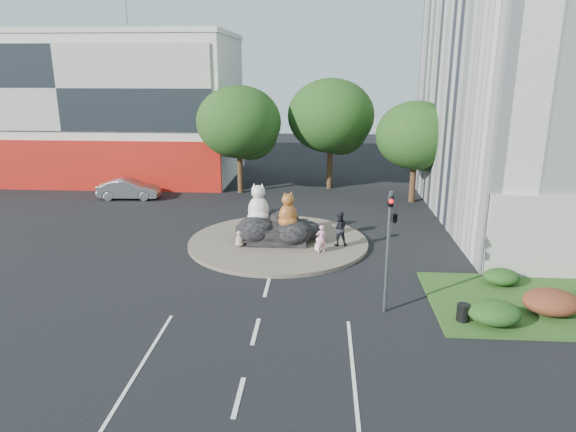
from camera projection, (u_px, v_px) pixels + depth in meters
name	position (u px, v px, depth m)	size (l,w,h in m)	color
ground	(256.00, 331.00, 19.19)	(120.00, 120.00, 0.00)	black
roundabout_island	(278.00, 242.00, 28.75)	(10.00, 10.00, 0.20)	brown
rock_plinth	(278.00, 233.00, 28.60)	(3.20, 2.60, 0.90)	black
shophouse_block	(93.00, 107.00, 45.37)	(25.20, 12.30, 17.40)	silver
grass_verge	(552.00, 304.00, 21.28)	(10.00, 6.00, 0.12)	#304F1A
tree_left	(240.00, 126.00, 39.13)	(6.46, 6.46, 8.27)	#382314
tree_mid	(332.00, 119.00, 40.51)	(6.84, 6.84, 8.76)	#382314
tree_right	(416.00, 139.00, 36.55)	(5.70, 5.70, 7.30)	#382314
hedge_near_green	(495.00, 313.00, 19.42)	(2.00, 1.60, 0.90)	black
hedge_red	(551.00, 302.00, 20.20)	(2.20, 1.76, 0.99)	#4C2214
hedge_back_green	(501.00, 277.00, 22.99)	(1.60, 1.28, 0.72)	black
traffic_light	(392.00, 226.00, 19.77)	(0.44, 1.24, 5.00)	#595B60
street_lamp	(538.00, 174.00, 24.77)	(2.34, 0.22, 8.06)	#595B60
cat_white	(258.00, 203.00, 28.60)	(1.36, 1.18, 2.26)	beige
cat_tabby	(288.00, 210.00, 27.81)	(1.19, 1.03, 1.98)	#C56829
kitten_calico	(239.00, 238.00, 27.67)	(0.54, 0.47, 0.90)	silver
kitten_white	(319.00, 244.00, 26.94)	(0.47, 0.41, 0.79)	silver
pedestrian_pink	(321.00, 239.00, 26.62)	(0.54, 0.36, 1.49)	pink
pedestrian_dark	(339.00, 229.00, 27.67)	(0.92, 0.72, 1.89)	black
parked_car	(129.00, 189.00, 38.40)	(1.58, 4.53, 1.49)	#979A9E
litter_bin	(463.00, 312.00, 19.70)	(0.50, 0.50, 0.67)	black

